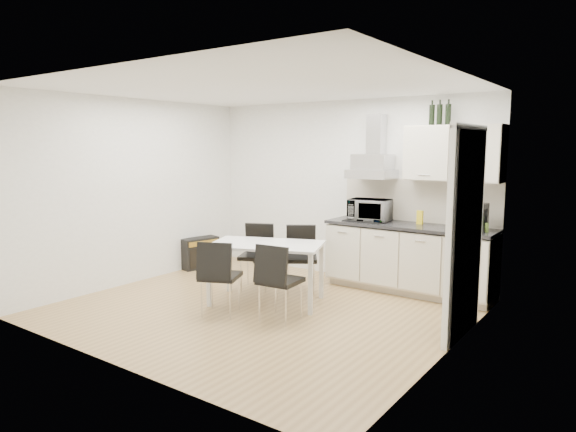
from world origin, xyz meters
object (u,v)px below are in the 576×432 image
(kitchenette, at_px, (413,231))
(guitar_amp, at_px, (200,253))
(chair_near_right, at_px, (280,282))
(chair_near_left, at_px, (220,277))
(chair_far_right, at_px, (301,259))
(floor_speaker, at_px, (261,254))
(dining_table, at_px, (266,250))
(chair_far_left, at_px, (256,257))

(kitchenette, relative_size, guitar_amp, 3.99)
(kitchenette, relative_size, chair_near_right, 2.86)
(chair_near_left, bearing_deg, chair_far_right, 56.25)
(chair_near_right, relative_size, floor_speaker, 2.82)
(dining_table, height_order, floor_speaker, dining_table)
(chair_near_right, bearing_deg, guitar_amp, 148.58)
(kitchenette, bearing_deg, chair_far_right, -145.96)
(dining_table, distance_m, chair_far_right, 0.69)
(floor_speaker, bearing_deg, chair_far_left, -57.31)
(chair_near_right, xyz_separation_m, guitar_amp, (-2.52, 1.24, -0.19))
(chair_far_left, xyz_separation_m, floor_speaker, (-0.91, 1.23, -0.28))
(guitar_amp, bearing_deg, kitchenette, 24.74)
(kitchenette, distance_m, guitar_amp, 3.41)
(kitchenette, xyz_separation_m, guitar_amp, (-3.29, -0.66, -0.58))
(chair_far_left, bearing_deg, dining_table, 116.33)
(guitar_amp, bearing_deg, chair_near_right, -12.81)
(dining_table, bearing_deg, chair_near_left, -124.23)
(guitar_amp, bearing_deg, chair_far_right, 8.78)
(chair_far_right, xyz_separation_m, chair_near_right, (0.45, -1.08, 0.00))
(dining_table, relative_size, chair_far_left, 1.76)
(chair_far_right, height_order, guitar_amp, chair_far_right)
(kitchenette, xyz_separation_m, chair_near_right, (-0.77, -1.90, -0.39))
(dining_table, relative_size, floor_speaker, 4.96)
(chair_near_right, bearing_deg, kitchenette, 62.78)
(kitchenette, distance_m, chair_near_right, 2.09)
(chair_far_right, height_order, floor_speaker, chair_far_right)
(dining_table, distance_m, chair_near_right, 0.72)
(chair_near_right, bearing_deg, chair_far_right, 107.67)
(dining_table, height_order, chair_near_right, chair_near_right)
(chair_far_left, relative_size, chair_far_right, 1.00)
(floor_speaker, bearing_deg, chair_near_right, -50.68)
(guitar_amp, bearing_deg, floor_speaker, 68.08)
(chair_near_right, xyz_separation_m, floor_speaker, (-1.94, 2.07, -0.28))
(chair_far_right, height_order, chair_near_right, same)
(kitchenette, bearing_deg, chair_far_left, -149.31)
(dining_table, xyz_separation_m, chair_near_right, (0.53, -0.43, -0.23))
(chair_far_right, relative_size, chair_near_left, 1.00)
(chair_far_right, xyz_separation_m, chair_near_left, (-0.23, -1.32, 0.00))
(chair_near_left, distance_m, chair_near_right, 0.73)
(chair_far_left, distance_m, chair_near_right, 1.32)
(chair_near_left, xyz_separation_m, chair_near_right, (0.68, 0.24, 0.00))
(chair_far_right, bearing_deg, dining_table, 48.99)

